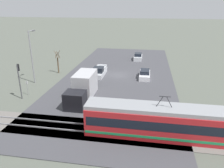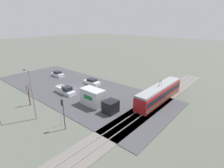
# 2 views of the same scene
# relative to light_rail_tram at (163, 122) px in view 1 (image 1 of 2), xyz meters

# --- Properties ---
(ground_plane) EXTENTS (320.00, 320.00, 0.00)m
(ground_plane) POSITION_rel_light_rail_tram_xyz_m (7.05, -19.19, -1.68)
(ground_plane) COLOR #565B51
(road_surface) EXTENTS (19.70, 49.33, 0.08)m
(road_surface) POSITION_rel_light_rail_tram_xyz_m (7.05, -19.19, -1.64)
(road_surface) COLOR #424247
(road_surface) RESTS_ON ground
(rail_bed) EXTENTS (60.37, 4.40, 0.22)m
(rail_bed) POSITION_rel_light_rail_tram_xyz_m (7.05, 0.00, -1.63)
(rail_bed) COLOR slate
(rail_bed) RESTS_ON ground
(light_rail_tram) EXTENTS (15.66, 2.76, 4.42)m
(light_rail_tram) POSITION_rel_light_rail_tram_xyz_m (0.00, 0.00, 0.00)
(light_rail_tram) COLOR #B21E23
(light_rail_tram) RESTS_ON ground
(box_truck) EXTENTS (2.62, 8.24, 3.39)m
(box_truck) POSITION_rel_light_rail_tram_xyz_m (10.69, -7.94, -0.03)
(box_truck) COLOR black
(box_truck) RESTS_ON ground
(pickup_truck) EXTENTS (1.91, 5.62, 1.76)m
(pickup_truck) POSITION_rel_light_rail_tram_xyz_m (10.69, -18.36, -0.93)
(pickup_truck) COLOR silver
(pickup_truck) RESTS_ON ground
(sedan_car_0) EXTENTS (1.87, 4.79, 1.45)m
(sedan_car_0) POSITION_rel_light_rail_tram_xyz_m (2.24, -18.43, -1.00)
(sedan_car_0) COLOR silver
(sedan_car_0) RESTS_ON ground
(sedan_car_1) EXTENTS (1.84, 4.35, 1.57)m
(sedan_car_1) POSITION_rel_light_rail_tram_xyz_m (4.19, -31.67, -0.95)
(sedan_car_1) COLOR silver
(sedan_car_1) RESTS_ON ground
(traffic_light_pole) EXTENTS (0.28, 0.47, 5.07)m
(traffic_light_pole) POSITION_rel_light_rail_tram_xyz_m (19.34, -6.35, 1.62)
(traffic_light_pole) COLOR #47474C
(traffic_light_pole) RESTS_ON ground
(street_tree) EXTENTS (1.06, 0.88, 4.44)m
(street_tree) POSITION_rel_light_rail_tram_xyz_m (18.94, -18.78, 0.34)
(street_tree) COLOR brown
(street_tree) RESTS_ON ground
(street_lamp_near_crossing) EXTENTS (0.36, 1.95, 8.78)m
(street_lamp_near_crossing) POSITION_rel_light_rail_tram_xyz_m (20.77, -12.92, 3.35)
(street_lamp_near_crossing) COLOR gray
(street_lamp_near_crossing) RESTS_ON ground
(no_parking_sign) EXTENTS (0.32, 0.08, 2.18)m
(no_parking_sign) POSITION_rel_light_rail_tram_xyz_m (19.14, -7.66, -0.34)
(no_parking_sign) COLOR gray
(no_parking_sign) RESTS_ON ground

